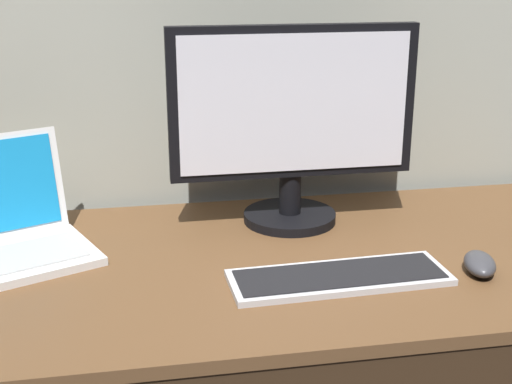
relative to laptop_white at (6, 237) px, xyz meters
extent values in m
cube|color=brown|center=(0.41, -0.10, -0.06)|extent=(1.75, 0.70, 0.02)
cube|color=white|center=(0.02, -0.04, -0.04)|extent=(0.36, 0.32, 0.02)
cube|color=#ACACAC|center=(0.02, -0.05, -0.03)|extent=(0.29, 0.23, 0.00)
cylinder|color=black|center=(0.60, 0.10, -0.03)|extent=(0.21, 0.21, 0.02)
cylinder|color=black|center=(0.60, 0.10, 0.02)|extent=(0.05, 0.05, 0.09)
cube|color=black|center=(0.60, 0.08, 0.23)|extent=(0.53, 0.03, 0.32)
cube|color=silver|center=(0.60, 0.07, 0.23)|extent=(0.49, 0.00, 0.29)
cube|color=#BCBCC1|center=(0.62, -0.22, -0.04)|extent=(0.41, 0.15, 0.01)
cube|color=black|center=(0.62, -0.22, -0.03)|extent=(0.39, 0.13, 0.00)
ellipsoid|color=#38383D|center=(0.89, -0.23, -0.03)|extent=(0.09, 0.12, 0.04)
camera|label=1|loc=(0.26, -1.36, 0.53)|focal=49.62mm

